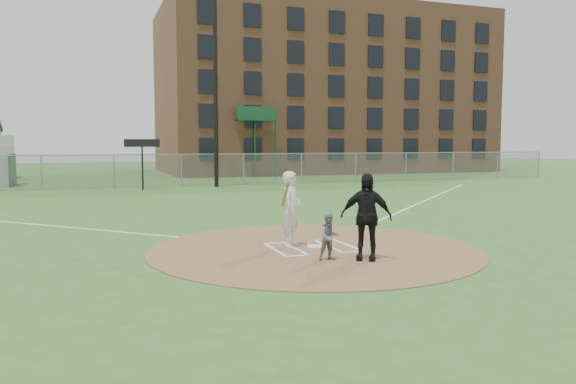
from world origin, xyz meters
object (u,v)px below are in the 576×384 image
object	(u,v)px
catcher	(330,237)
umpire	(366,217)
batter_at_plate	(292,209)
home_plate	(316,247)

from	to	relation	value
catcher	umpire	distance (m)	0.95
umpire	batter_at_plate	xyz separation A→B (m)	(-1.06, 2.09, -0.02)
home_plate	umpire	size ratio (longest dim) A/B	0.21
umpire	batter_at_plate	bearing A→B (deg)	149.79
batter_at_plate	home_plate	bearing A→B (deg)	-24.68
home_plate	batter_at_plate	xyz separation A→B (m)	(-0.57, 0.26, 0.97)
home_plate	umpire	world-z (taller)	umpire
catcher	batter_at_plate	distance (m)	1.92
umpire	batter_at_plate	distance (m)	2.35
home_plate	catcher	size ratio (longest dim) A/B	0.39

